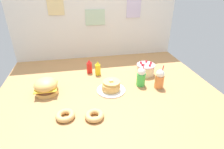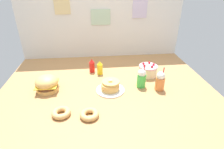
# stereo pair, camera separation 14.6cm
# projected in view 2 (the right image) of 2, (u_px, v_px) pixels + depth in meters

# --- Properties ---
(ground_plane) EXTENTS (2.23, 1.98, 0.02)m
(ground_plane) POSITION_uv_depth(u_px,v_px,m) (108.00, 93.00, 1.88)
(ground_plane) COLOR #B27F4C
(back_wall) EXTENTS (2.23, 0.04, 0.96)m
(back_wall) POSITION_uv_depth(u_px,v_px,m) (102.00, 23.00, 2.52)
(back_wall) COLOR silver
(back_wall) RESTS_ON ground_plane
(burger) EXTENTS (0.23, 0.23, 0.16)m
(burger) POSITION_uv_depth(u_px,v_px,m) (47.00, 84.00, 1.87)
(burger) COLOR #DBA859
(burger) RESTS_ON ground_plane
(pancake_stack) EXTENTS (0.29, 0.29, 0.13)m
(pancake_stack) POSITION_uv_depth(u_px,v_px,m) (110.00, 87.00, 1.88)
(pancake_stack) COLOR white
(pancake_stack) RESTS_ON ground_plane
(layer_cake) EXTENTS (0.21, 0.21, 0.16)m
(layer_cake) POSITION_uv_depth(u_px,v_px,m) (148.00, 70.00, 2.16)
(layer_cake) COLOR beige
(layer_cake) RESTS_ON ground_plane
(ketchup_bottle) EXTENTS (0.07, 0.07, 0.17)m
(ketchup_bottle) POSITION_uv_depth(u_px,v_px,m) (92.00, 66.00, 2.24)
(ketchup_bottle) COLOR red
(ketchup_bottle) RESTS_ON ground_plane
(mustard_bottle) EXTENTS (0.07, 0.07, 0.17)m
(mustard_bottle) POSITION_uv_depth(u_px,v_px,m) (100.00, 68.00, 2.19)
(mustard_bottle) COLOR yellow
(mustard_bottle) RESTS_ON ground_plane
(cream_soda_cup) EXTENTS (0.09, 0.09, 0.26)m
(cream_soda_cup) POSITION_uv_depth(u_px,v_px,m) (142.00, 78.00, 1.93)
(cream_soda_cup) COLOR green
(cream_soda_cup) RESTS_ON ground_plane
(orange_float_cup) EXTENTS (0.09, 0.09, 0.26)m
(orange_float_cup) POSITION_uv_depth(u_px,v_px,m) (160.00, 81.00, 1.87)
(orange_float_cup) COLOR orange
(orange_float_cup) RESTS_ON ground_plane
(donut_pink_glaze) EXTENTS (0.16, 0.16, 0.05)m
(donut_pink_glaze) POSITION_uv_depth(u_px,v_px,m) (61.00, 113.00, 1.55)
(donut_pink_glaze) COLOR tan
(donut_pink_glaze) RESTS_ON ground_plane
(donut_chocolate) EXTENTS (0.16, 0.16, 0.05)m
(donut_chocolate) POSITION_uv_depth(u_px,v_px,m) (89.00, 114.00, 1.53)
(donut_chocolate) COLOR tan
(donut_chocolate) RESTS_ON ground_plane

